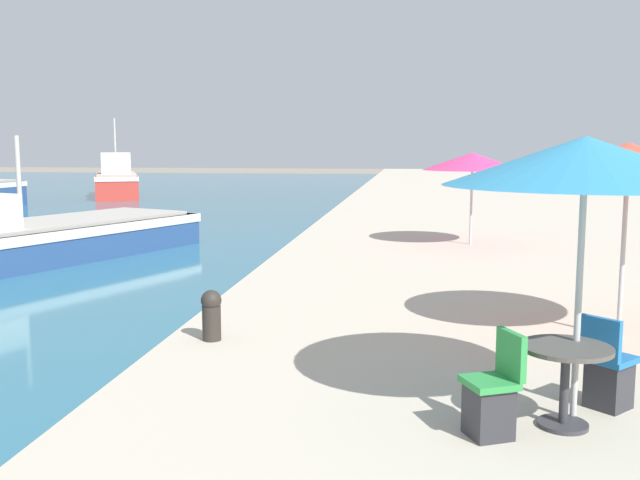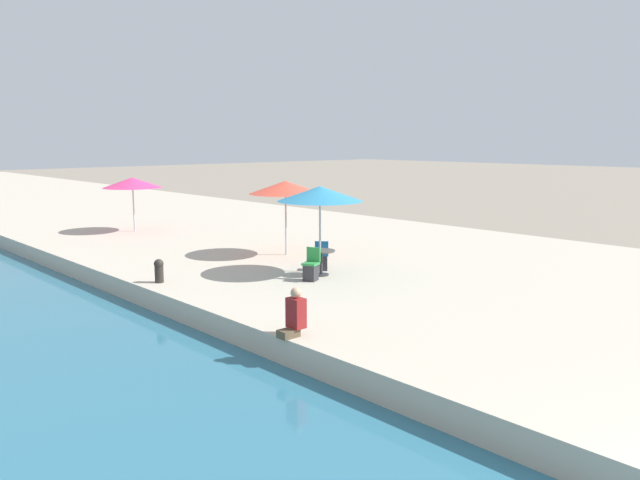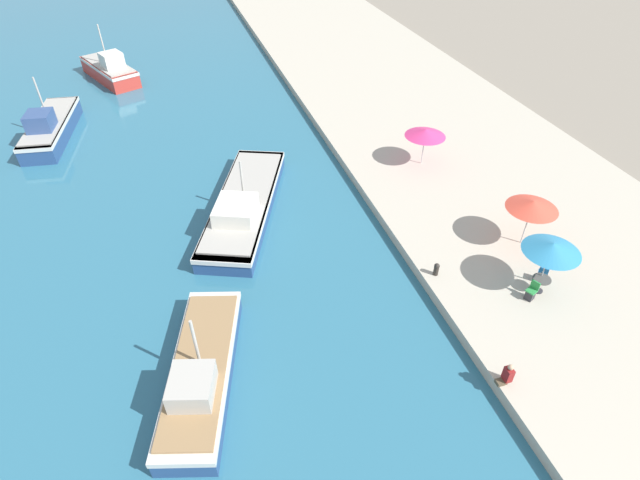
{
  "view_description": "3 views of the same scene",
  "coord_description": "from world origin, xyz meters",
  "px_view_note": "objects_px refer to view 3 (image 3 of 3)",
  "views": [
    {
      "loc": [
        3.16,
        6.02,
        3.08
      ],
      "look_at": [
        1.5,
        18.54,
        1.4
      ],
      "focal_mm": 40.0,
      "sensor_mm": 36.0,
      "label": 1
    },
    {
      "loc": [
        -7.47,
        -0.64,
        4.47
      ],
      "look_at": [
        4.63,
        12.5,
        1.6
      ],
      "focal_mm": 35.0,
      "sensor_mm": 36.0,
      "label": 2
    },
    {
      "loc": [
        -9.64,
        -0.09,
        16.48
      ],
      "look_at": [
        -4.0,
        18.0,
        1.2
      ],
      "focal_mm": 28.0,
      "sensor_mm": 36.0,
      "label": 3
    }
  ],
  "objects_px": {
    "fishing_boat_distant": "(110,69)",
    "cafe_chair_right": "(542,276)",
    "cafe_umbrella_striped": "(425,133)",
    "mooring_bollard": "(436,269)",
    "cafe_umbrella_pink": "(552,248)",
    "cafe_umbrella_white": "(533,205)",
    "fishing_boat_mid": "(244,204)",
    "cafe_table": "(541,282)",
    "fishing_boat_far": "(50,127)",
    "person_at_quay": "(507,375)",
    "fishing_boat_near": "(201,372)",
    "cafe_chair_left": "(531,293)"
  },
  "relations": [
    {
      "from": "cafe_umbrella_striped",
      "to": "cafe_chair_left",
      "type": "height_order",
      "value": "cafe_umbrella_striped"
    },
    {
      "from": "fishing_boat_near",
      "to": "fishing_boat_far",
      "type": "height_order",
      "value": "fishing_boat_far"
    },
    {
      "from": "cafe_umbrella_white",
      "to": "mooring_bollard",
      "type": "bearing_deg",
      "value": -170.69
    },
    {
      "from": "cafe_chair_left",
      "to": "person_at_quay",
      "type": "bearing_deg",
      "value": 110.26
    },
    {
      "from": "fishing_boat_far",
      "to": "cafe_table",
      "type": "height_order",
      "value": "fishing_boat_far"
    },
    {
      "from": "cafe_umbrella_pink",
      "to": "cafe_umbrella_white",
      "type": "bearing_deg",
      "value": 68.19
    },
    {
      "from": "fishing_boat_mid",
      "to": "cafe_umbrella_pink",
      "type": "relative_size",
      "value": 4.31
    },
    {
      "from": "cafe_umbrella_white",
      "to": "cafe_chair_right",
      "type": "relative_size",
      "value": 2.77
    },
    {
      "from": "cafe_chair_right",
      "to": "person_at_quay",
      "type": "xyz_separation_m",
      "value": [
        -4.71,
        -4.29,
        0.11
      ]
    },
    {
      "from": "cafe_umbrella_white",
      "to": "cafe_table",
      "type": "xyz_separation_m",
      "value": [
        -1.33,
        -3.2,
        -1.77
      ]
    },
    {
      "from": "fishing_boat_mid",
      "to": "cafe_table",
      "type": "bearing_deg",
      "value": -20.35
    },
    {
      "from": "fishing_boat_near",
      "to": "cafe_table",
      "type": "distance_m",
      "value": 15.02
    },
    {
      "from": "cafe_umbrella_white",
      "to": "cafe_chair_left",
      "type": "distance_m",
      "value": 4.49
    },
    {
      "from": "fishing_boat_distant",
      "to": "cafe_chair_right",
      "type": "xyz_separation_m",
      "value": [
        19.27,
        -33.26,
        -0.03
      ]
    },
    {
      "from": "cafe_table",
      "to": "cafe_chair_right",
      "type": "relative_size",
      "value": 0.88
    },
    {
      "from": "fishing_boat_near",
      "to": "cafe_chair_left",
      "type": "distance_m",
      "value": 14.36
    },
    {
      "from": "fishing_boat_mid",
      "to": "mooring_bollard",
      "type": "xyz_separation_m",
      "value": [
        7.52,
        -8.2,
        0.25
      ]
    },
    {
      "from": "fishing_boat_mid",
      "to": "fishing_boat_far",
      "type": "bearing_deg",
      "value": 152.93
    },
    {
      "from": "fishing_boat_mid",
      "to": "person_at_quay",
      "type": "xyz_separation_m",
      "value": [
        7.2,
        -14.32,
        0.33
      ]
    },
    {
      "from": "cafe_table",
      "to": "person_at_quay",
      "type": "height_order",
      "value": "person_at_quay"
    },
    {
      "from": "fishing_boat_mid",
      "to": "cafe_table",
      "type": "xyz_separation_m",
      "value": [
        11.41,
        -10.55,
        0.43
      ]
    },
    {
      "from": "fishing_boat_far",
      "to": "person_at_quay",
      "type": "xyz_separation_m",
      "value": [
        18.36,
        -27.36,
        0.14
      ]
    },
    {
      "from": "cafe_chair_left",
      "to": "mooring_bollard",
      "type": "relative_size",
      "value": 1.39
    },
    {
      "from": "fishing_boat_far",
      "to": "mooring_bollard",
      "type": "height_order",
      "value": "fishing_boat_far"
    },
    {
      "from": "fishing_boat_mid",
      "to": "cafe_chair_left",
      "type": "xyz_separation_m",
      "value": [
        10.75,
        -10.84,
        0.23
      ]
    },
    {
      "from": "fishing_boat_mid",
      "to": "cafe_table",
      "type": "distance_m",
      "value": 15.55
    },
    {
      "from": "fishing_boat_far",
      "to": "fishing_boat_distant",
      "type": "height_order",
      "value": "fishing_boat_distant"
    },
    {
      "from": "fishing_boat_distant",
      "to": "cafe_umbrella_white",
      "type": "xyz_separation_m",
      "value": [
        20.1,
        -30.58,
        1.95
      ]
    },
    {
      "from": "fishing_boat_near",
      "to": "cafe_umbrella_white",
      "type": "distance_m",
      "value": 16.8
    },
    {
      "from": "fishing_boat_distant",
      "to": "cafe_table",
      "type": "height_order",
      "value": "fishing_boat_distant"
    },
    {
      "from": "fishing_boat_far",
      "to": "cafe_chair_left",
      "type": "xyz_separation_m",
      "value": [
        21.91,
        -23.89,
        0.03
      ]
    },
    {
      "from": "cafe_table",
      "to": "cafe_chair_left",
      "type": "bearing_deg",
      "value": -155.9
    },
    {
      "from": "fishing_boat_mid",
      "to": "cafe_chair_right",
      "type": "distance_m",
      "value": 15.57
    },
    {
      "from": "fishing_boat_mid",
      "to": "cafe_chair_right",
      "type": "xyz_separation_m",
      "value": [
        11.91,
        -10.03,
        0.23
      ]
    },
    {
      "from": "fishing_boat_far",
      "to": "person_at_quay",
      "type": "bearing_deg",
      "value": -48.08
    },
    {
      "from": "fishing_boat_near",
      "to": "fishing_boat_distant",
      "type": "xyz_separation_m",
      "value": [
        -3.76,
        33.79,
        0.24
      ]
    },
    {
      "from": "fishing_boat_far",
      "to": "cafe_chair_right",
      "type": "bearing_deg",
      "value": -36.94
    },
    {
      "from": "fishing_boat_distant",
      "to": "person_at_quay",
      "type": "distance_m",
      "value": 40.27
    },
    {
      "from": "cafe_umbrella_white",
      "to": "cafe_umbrella_striped",
      "type": "height_order",
      "value": "cafe_umbrella_white"
    },
    {
      "from": "cafe_chair_left",
      "to": "fishing_boat_far",
      "type": "bearing_deg",
      "value": 18.42
    },
    {
      "from": "cafe_umbrella_pink",
      "to": "person_at_quay",
      "type": "distance_m",
      "value": 6.17
    },
    {
      "from": "fishing_boat_distant",
      "to": "mooring_bollard",
      "type": "relative_size",
      "value": 11.46
    },
    {
      "from": "cafe_umbrella_striped",
      "to": "mooring_bollard",
      "type": "distance_m",
      "value": 10.46
    },
    {
      "from": "fishing_boat_far",
      "to": "mooring_bollard",
      "type": "distance_m",
      "value": 28.29
    },
    {
      "from": "cafe_umbrella_white",
      "to": "cafe_umbrella_striped",
      "type": "distance_m",
      "value": 8.76
    },
    {
      "from": "cafe_umbrella_striped",
      "to": "mooring_bollard",
      "type": "xyz_separation_m",
      "value": [
        -3.97,
        -9.52,
        -1.74
      ]
    },
    {
      "from": "fishing_boat_far",
      "to": "cafe_umbrella_pink",
      "type": "bearing_deg",
      "value": -37.82
    },
    {
      "from": "cafe_umbrella_white",
      "to": "cafe_umbrella_striped",
      "type": "relative_size",
      "value": 1.02
    },
    {
      "from": "cafe_umbrella_striped",
      "to": "cafe_table",
      "type": "distance_m",
      "value": 11.97
    },
    {
      "from": "fishing_boat_near",
      "to": "cafe_umbrella_pink",
      "type": "distance_m",
      "value": 15.3
    }
  ]
}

